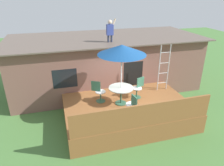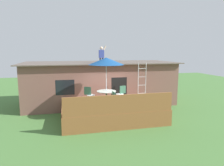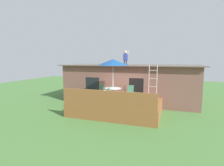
{
  "view_description": "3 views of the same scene",
  "coord_description": "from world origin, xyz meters",
  "views": [
    {
      "loc": [
        -2.75,
        -7.33,
        5.23
      ],
      "look_at": [
        -0.5,
        0.59,
        1.53
      ],
      "focal_mm": 33.27,
      "sensor_mm": 36.0,
      "label": 1
    },
    {
      "loc": [
        -2.43,
        -10.43,
        3.67
      ],
      "look_at": [
        0.29,
        1.08,
        1.8
      ],
      "focal_mm": 32.32,
      "sensor_mm": 36.0,
      "label": 2
    },
    {
      "loc": [
        3.18,
        -10.17,
        3.28
      ],
      "look_at": [
        -0.66,
        0.97,
        1.73
      ],
      "focal_mm": 28.07,
      "sensor_mm": 36.0,
      "label": 3
    }
  ],
  "objects": [
    {
      "name": "patio_chair_near",
      "position": [
        -0.16,
        -1.02,
        1.26
      ],
      "size": [
        0.44,
        0.62,
        0.92
      ],
      "rotation": [
        0.0,
        0.0,
        1.67
      ],
      "color": "#33664C",
      "rests_on": "deck"
    },
    {
      "name": "patio_chair_right",
      "position": [
        0.64,
        0.36,
        1.26
      ],
      "size": [
        0.6,
        0.44,
        0.92
      ],
      "rotation": [
        0.0,
        0.0,
        -2.78
      ],
      "color": "#33664C",
      "rests_on": "deck"
    },
    {
      "name": "ground_plane",
      "position": [
        0.0,
        0.0,
        0.0
      ],
      "size": [
        40.0,
        40.0,
        0.0
      ],
      "primitive_type": "plane",
      "color": "#477538"
    },
    {
      "name": "deck_railing",
      "position": [
        0.0,
        -1.77,
        1.25
      ],
      "size": [
        5.2,
        0.08,
        0.9
      ],
      "primitive_type": "cube",
      "color": "brown",
      "rests_on": "deck"
    },
    {
      "name": "patio_umbrella",
      "position": [
        -0.27,
        0.02,
        3.15
      ],
      "size": [
        1.9,
        1.9,
        2.54
      ],
      "color": "silver",
      "rests_on": "deck"
    },
    {
      "name": "step_ladder",
      "position": [
        2.07,
        0.78,
        1.9
      ],
      "size": [
        0.52,
        0.04,
        2.2
      ],
      "color": "silver",
      "rests_on": "deck"
    },
    {
      "name": "house",
      "position": [
        -0.0,
        3.6,
        1.46
      ],
      "size": [
        10.5,
        4.5,
        2.91
      ],
      "color": "brown",
      "rests_on": "ground"
    },
    {
      "name": "patio_chair_left",
      "position": [
        -1.12,
        0.47,
        1.26
      ],
      "size": [
        0.58,
        0.44,
        0.92
      ],
      "rotation": [
        0.0,
        0.0,
        -0.49
      ],
      "color": "#33664C",
      "rests_on": "deck"
    },
    {
      "name": "person_figure",
      "position": [
        -0.09,
        2.36,
        3.52
      ],
      "size": [
        0.47,
        0.2,
        1.11
      ],
      "color": "#33384C",
      "rests_on": "house"
    },
    {
      "name": "patio_table",
      "position": [
        -0.27,
        0.02,
        1.39
      ],
      "size": [
        1.04,
        1.04,
        0.74
      ],
      "color": "#33664C",
      "rests_on": "deck"
    },
    {
      "name": "deck",
      "position": [
        0.0,
        0.0,
        0.4
      ],
      "size": [
        5.3,
        3.64,
        0.8
      ],
      "primitive_type": "cube",
      "color": "brown",
      "rests_on": "ground"
    }
  ]
}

